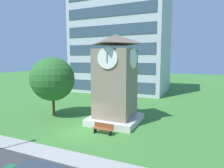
% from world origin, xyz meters
% --- Properties ---
extents(ground_plane, '(160.00, 160.00, 0.00)m').
position_xyz_m(ground_plane, '(0.00, 0.00, 0.00)').
color(ground_plane, '#3D7A33').
extents(kerb_strip, '(120.00, 1.60, 0.01)m').
position_xyz_m(kerb_strip, '(0.00, -4.16, 0.00)').
color(kerb_strip, '#9E9E99').
rests_on(kerb_strip, ground).
extents(office_building, '(17.65, 11.91, 19.20)m').
position_xyz_m(office_building, '(-5.37, 23.21, 9.60)').
color(office_building, '#B7BCC6').
rests_on(office_building, ground).
extents(clock_tower, '(4.68, 4.68, 8.58)m').
position_xyz_m(clock_tower, '(1.58, 3.59, 3.77)').
color(clock_tower, gray).
rests_on(clock_tower, ground).
extents(park_bench, '(1.81, 0.53, 0.88)m').
position_xyz_m(park_bench, '(1.84, 0.35, 0.46)').
color(park_bench, brown).
rests_on(park_bench, ground).
extents(tree_near_tower, '(4.76, 4.76, 6.49)m').
position_xyz_m(tree_near_tower, '(-5.52, 2.91, 4.11)').
color(tree_near_tower, '#513823').
rests_on(tree_near_tower, ground).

